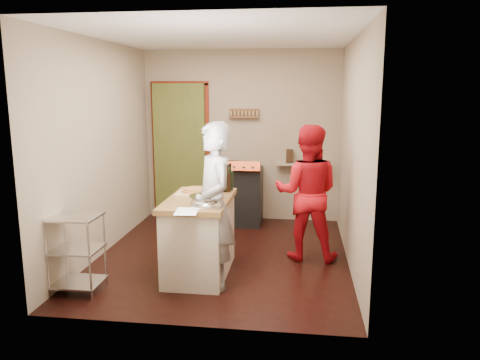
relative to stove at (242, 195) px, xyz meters
name	(u,v)px	position (x,y,z in m)	size (l,w,h in m)	color
floor	(223,256)	(-0.05, -1.42, -0.45)	(3.50, 3.50, 0.00)	black
back_wall	(201,146)	(-0.69, 0.36, 0.68)	(3.00, 0.44, 2.60)	gray
left_wall	(101,149)	(-1.55, -1.42, 0.85)	(0.04, 3.50, 2.60)	gray
right_wall	(353,153)	(1.45, -1.42, 0.85)	(0.04, 3.50, 2.60)	gray
ceiling	(221,35)	(-0.05, -1.42, 2.16)	(3.00, 3.50, 0.02)	white
stove	(242,195)	(0.00, 0.00, 0.00)	(0.60, 0.63, 1.00)	black
wire_shelving	(76,250)	(-1.33, -2.62, -0.01)	(0.48, 0.40, 0.80)	silver
island	(200,234)	(-0.21, -2.00, 0.01)	(0.67, 1.30, 1.17)	beige
person_stripe	(214,206)	(0.01, -2.30, 0.40)	(0.62, 0.41, 1.70)	silver
person_red	(307,193)	(0.95, -1.35, 0.36)	(0.78, 0.61, 1.61)	#AC0B14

